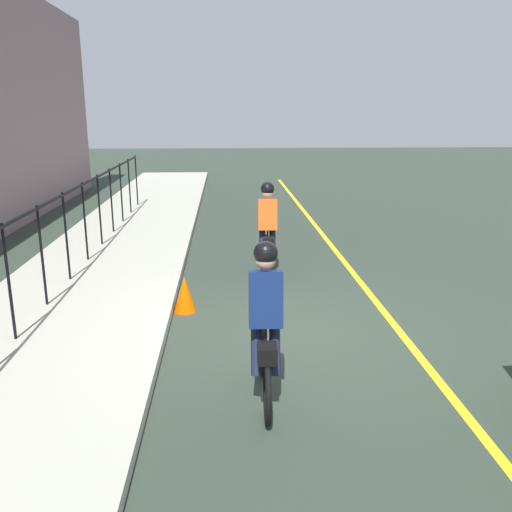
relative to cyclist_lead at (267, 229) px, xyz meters
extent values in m
plane|color=#2C382E|center=(-2.93, -0.12, -0.91)|extent=(80.00, 80.00, 0.00)
cube|color=yellow|center=(-2.93, -1.72, -0.91)|extent=(36.00, 0.12, 0.01)
cube|color=#A8A899|center=(-2.93, 3.28, -0.84)|extent=(40.00, 3.20, 0.15)
cylinder|color=black|center=(-3.27, 3.68, 0.04)|extent=(0.04, 0.04, 1.60)
cylinder|color=black|center=(-1.93, 3.68, 0.04)|extent=(0.04, 0.04, 1.60)
cylinder|color=black|center=(-0.58, 3.68, 0.04)|extent=(0.04, 0.04, 1.60)
cylinder|color=black|center=(0.77, 3.68, 0.04)|extent=(0.04, 0.04, 1.60)
cylinder|color=black|center=(2.11, 3.68, 0.04)|extent=(0.04, 0.04, 1.60)
cylinder|color=black|center=(3.46, 3.68, 0.04)|extent=(0.04, 0.04, 1.60)
cylinder|color=black|center=(4.81, 3.68, 0.04)|extent=(0.04, 0.04, 1.60)
cylinder|color=black|center=(6.15, 3.68, 0.04)|extent=(0.04, 0.04, 1.60)
cylinder|color=black|center=(7.50, 3.68, 0.04)|extent=(0.04, 0.04, 1.60)
cube|color=black|center=(-1.93, 3.68, 0.79)|extent=(18.85, 0.04, 0.04)
torus|color=black|center=(0.61, -0.02, -0.58)|extent=(0.66, 0.08, 0.66)
torus|color=black|center=(-0.44, 0.01, -0.58)|extent=(0.66, 0.08, 0.66)
cube|color=black|center=(0.08, 0.00, -0.33)|extent=(0.93, 0.07, 0.24)
cylinder|color=black|center=(-0.07, 0.00, -0.18)|extent=(0.03, 0.03, 0.35)
cube|color=#DF5018|center=(-0.02, 0.00, 0.29)|extent=(0.35, 0.37, 0.63)
sphere|color=tan|center=(0.03, 0.00, 0.71)|extent=(0.22, 0.22, 0.22)
sphere|color=black|center=(0.03, 0.00, 0.78)|extent=(0.26, 0.26, 0.26)
cylinder|color=#191E38|center=(-0.04, 0.10, -0.23)|extent=(0.34, 0.13, 0.65)
cylinder|color=#191E38|center=(-0.04, -0.10, -0.23)|extent=(0.34, 0.13, 0.65)
cube|color=black|center=(-0.39, 0.01, -0.16)|extent=(0.25, 0.21, 0.18)
torus|color=black|center=(-4.19, 0.38, -0.58)|extent=(0.66, 0.08, 0.66)
torus|color=black|center=(-5.24, 0.41, -0.58)|extent=(0.66, 0.08, 0.66)
cube|color=black|center=(-4.72, 0.39, -0.33)|extent=(0.93, 0.07, 0.24)
cylinder|color=black|center=(-4.87, 0.40, -0.18)|extent=(0.03, 0.03, 0.35)
cube|color=navy|center=(-4.82, 0.39, 0.29)|extent=(0.35, 0.37, 0.63)
sphere|color=tan|center=(-4.77, 0.39, 0.71)|extent=(0.22, 0.22, 0.22)
sphere|color=black|center=(-4.77, 0.39, 0.78)|extent=(0.26, 0.26, 0.26)
cylinder|color=#191E38|center=(-4.84, 0.49, -0.23)|extent=(0.34, 0.13, 0.65)
cylinder|color=#191E38|center=(-4.84, 0.29, -0.23)|extent=(0.34, 0.13, 0.65)
cube|color=black|center=(-5.19, 0.40, -0.16)|extent=(0.25, 0.21, 0.18)
cone|color=#F45000|center=(-1.96, 1.48, -0.62)|extent=(0.36, 0.36, 0.58)
camera|label=1|loc=(-10.23, 0.81, 2.23)|focal=37.94mm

